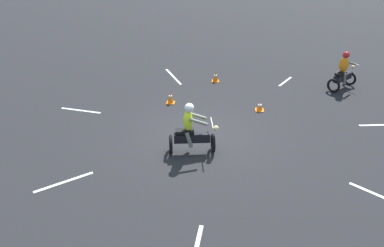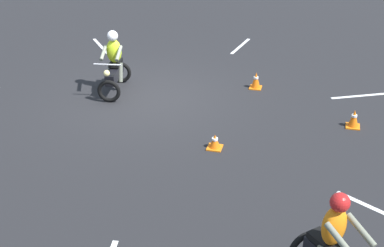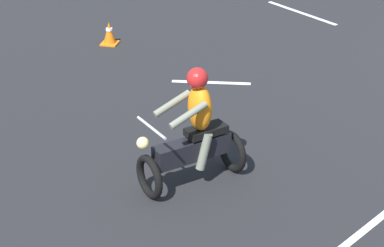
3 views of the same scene
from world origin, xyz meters
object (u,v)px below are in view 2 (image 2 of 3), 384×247
traffic_cone_near_right (354,119)px  traffic_cone_mid_center (256,81)px  traffic_cone_far_right (215,142)px  motorcycle_rider_foreground (114,66)px

traffic_cone_near_right → traffic_cone_mid_center: (2.53, -1.69, 0.01)m
traffic_cone_near_right → traffic_cone_far_right: bearing=31.5°
traffic_cone_far_right → traffic_cone_near_right: bearing=-148.5°
motorcycle_rider_foreground → traffic_cone_mid_center: motorcycle_rider_foreground is taller
traffic_cone_near_right → traffic_cone_far_right: size_ratio=1.30×
traffic_cone_mid_center → traffic_cone_far_right: traffic_cone_mid_center is taller
motorcycle_rider_foreground → traffic_cone_near_right: size_ratio=3.85×
motorcycle_rider_foreground → traffic_cone_near_right: bearing=166.4°
traffic_cone_far_right → motorcycle_rider_foreground: bearing=-35.9°
motorcycle_rider_foreground → traffic_cone_near_right: (-6.12, 0.55, -0.52)m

